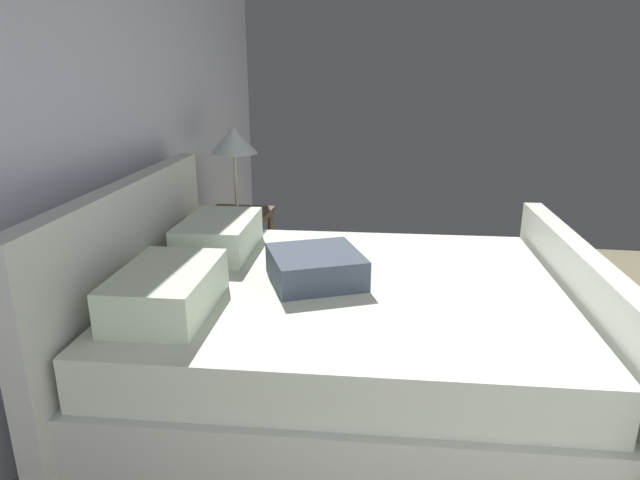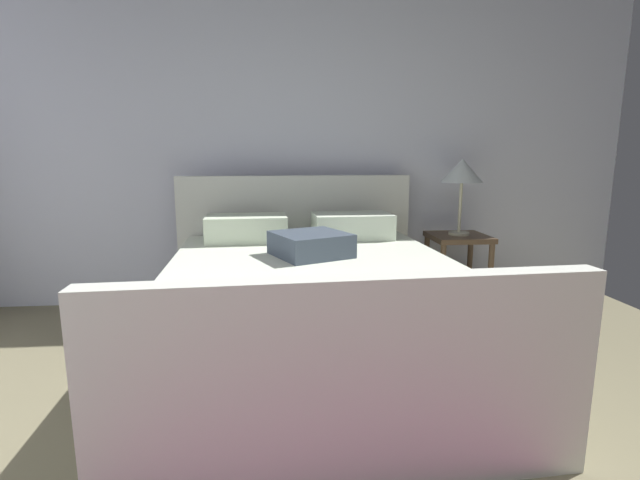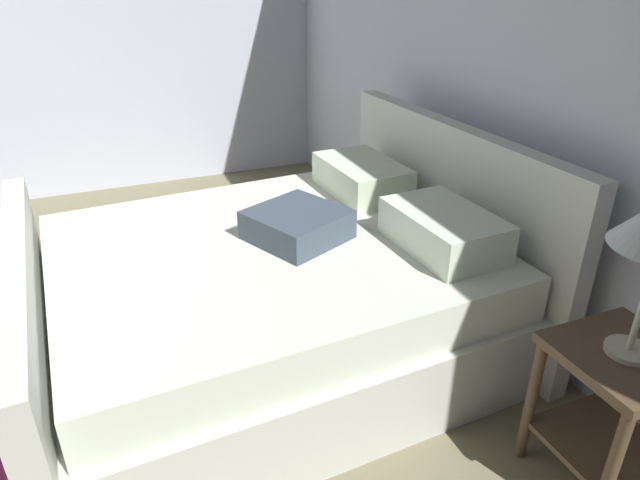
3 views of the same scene
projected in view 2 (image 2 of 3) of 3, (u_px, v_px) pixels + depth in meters
wall_back at (299, 135)px, 3.70m from camera, size 5.51×0.12×2.77m
bed at (312, 305)px, 2.65m from camera, size 1.94×2.29×1.06m
nightstand_right at (457, 259)px, 3.60m from camera, size 0.44×0.44×0.60m
table_lamp_right at (462, 173)px, 3.48m from camera, size 0.32×0.32×0.60m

